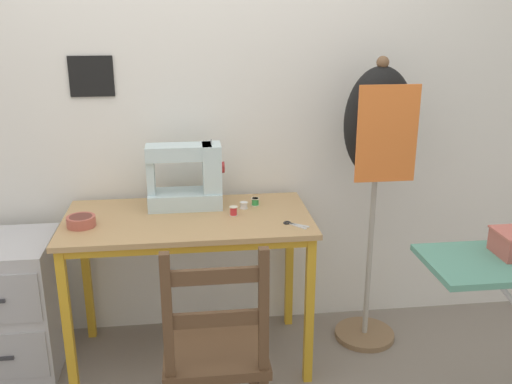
{
  "coord_description": "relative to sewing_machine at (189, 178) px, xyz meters",
  "views": [
    {
      "loc": [
        0.01,
        -2.25,
        1.73
      ],
      "look_at": [
        0.32,
        0.27,
        0.89
      ],
      "focal_mm": 40.0,
      "sensor_mm": 36.0,
      "label": 1
    }
  ],
  "objects": [
    {
      "name": "wooden_chair",
      "position": [
        0.07,
        -0.78,
        -0.48
      ],
      "size": [
        0.4,
        0.38,
        0.93
      ],
      "color": "#513823",
      "rests_on": "ground_plane"
    },
    {
      "name": "scissors",
      "position": [
        0.46,
        -0.3,
        -0.15
      ],
      "size": [
        0.11,
        0.11,
        0.01
      ],
      "color": "silver",
      "rests_on": "sewing_table"
    },
    {
      "name": "wall_back",
      "position": [
        -0.02,
        0.23,
        0.36
      ],
      "size": [
        10.0,
        0.06,
        2.55
      ],
      "color": "silver",
      "rests_on": "ground_plane"
    },
    {
      "name": "sewing_table",
      "position": [
        -0.02,
        -0.16,
        -0.24
      ],
      "size": [
        1.17,
        0.61,
        0.77
      ],
      "color": "tan",
      "rests_on": "ground_plane"
    },
    {
      "name": "dress_form",
      "position": [
        0.92,
        -0.07,
        0.19
      ],
      "size": [
        0.34,
        0.32,
        1.5
      ],
      "color": "#846647",
      "rests_on": "ground_plane"
    },
    {
      "name": "sewing_machine",
      "position": [
        0.0,
        0.0,
        0.0
      ],
      "size": [
        0.38,
        0.17,
        0.34
      ],
      "color": "silver",
      "rests_on": "sewing_table"
    },
    {
      "name": "fabric_bowl",
      "position": [
        -0.49,
        -0.21,
        -0.12
      ],
      "size": [
        0.13,
        0.13,
        0.05
      ],
      "color": "#B25647",
      "rests_on": "sewing_table"
    },
    {
      "name": "filing_cabinet",
      "position": [
        -0.88,
        -0.1,
        -0.59
      ],
      "size": [
        0.43,
        0.46,
        0.67
      ],
      "color": "#B7B7BC",
      "rests_on": "ground_plane"
    },
    {
      "name": "thread_spool_far_edge",
      "position": [
        0.32,
        -0.02,
        -0.13
      ],
      "size": [
        0.04,
        0.04,
        0.04
      ],
      "color": "green",
      "rests_on": "sewing_table"
    },
    {
      "name": "thread_spool_mid_table",
      "position": [
        0.26,
        -0.06,
        -0.13
      ],
      "size": [
        0.04,
        0.04,
        0.03
      ],
      "color": "silver",
      "rests_on": "sewing_table"
    },
    {
      "name": "thread_spool_near_machine",
      "position": [
        0.2,
        -0.15,
        -0.13
      ],
      "size": [
        0.04,
        0.04,
        0.04
      ],
      "color": "red",
      "rests_on": "sewing_table"
    }
  ]
}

